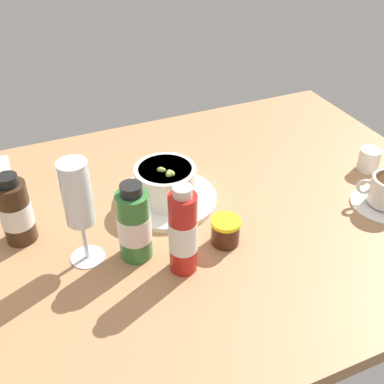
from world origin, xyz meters
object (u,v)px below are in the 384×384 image
(sauce_bottle_red, at_px, (183,233))
(sauce_bottle_green, at_px, (134,224))
(wine_glass, at_px, (78,199))
(jam_jar, at_px, (226,231))
(sauce_bottle_brown, at_px, (16,211))
(porridge_bowl, at_px, (166,186))
(creamer_jug, at_px, (369,160))

(sauce_bottle_red, height_order, sauce_bottle_green, sauce_bottle_red)
(wine_glass, distance_m, jam_jar, 0.28)
(sauce_bottle_red, bearing_deg, wine_glass, -31.66)
(sauce_bottle_brown, relative_size, sauce_bottle_green, 0.92)
(porridge_bowl, xyz_separation_m, creamer_jug, (-0.48, 0.07, -0.01))
(sauce_bottle_green, bearing_deg, wine_glass, -17.51)
(jam_jar, xyz_separation_m, sauce_bottle_green, (0.16, -0.04, 0.04))
(porridge_bowl, xyz_separation_m, jam_jar, (-0.06, 0.17, -0.01))
(wine_glass, relative_size, sauce_bottle_green, 1.32)
(porridge_bowl, height_order, sauce_bottle_green, sauce_bottle_green)
(wine_glass, bearing_deg, sauce_bottle_brown, -45.08)
(creamer_jug, height_order, jam_jar, creamer_jug)
(porridge_bowl, xyz_separation_m, wine_glass, (0.19, 0.10, 0.10))
(porridge_bowl, distance_m, jam_jar, 0.18)
(wine_glass, relative_size, sauce_bottle_red, 1.17)
(creamer_jug, distance_m, sauce_bottle_red, 0.54)
(sauce_bottle_brown, bearing_deg, sauce_bottle_red, 142.31)
(creamer_jug, height_order, wine_glass, wine_glass)
(wine_glass, xyz_separation_m, sauce_bottle_green, (-0.09, 0.03, -0.06))
(sauce_bottle_brown, distance_m, sauce_bottle_red, 0.32)
(porridge_bowl, xyz_separation_m, sauce_bottle_red, (0.04, 0.20, 0.04))
(sauce_bottle_green, bearing_deg, porridge_bowl, -129.51)
(porridge_bowl, distance_m, wine_glass, 0.24)
(creamer_jug, height_order, sauce_bottle_brown, sauce_bottle_brown)
(jam_jar, xyz_separation_m, sauce_bottle_red, (0.10, 0.03, 0.05))
(porridge_bowl, bearing_deg, creamer_jug, 171.19)
(jam_jar, bearing_deg, creamer_jug, -167.39)
(jam_jar, distance_m, sauce_bottle_brown, 0.39)
(creamer_jug, distance_m, jam_jar, 0.43)
(wine_glass, xyz_separation_m, jam_jar, (-0.25, 0.06, -0.11))
(sauce_bottle_brown, relative_size, sauce_bottle_red, 0.82)
(sauce_bottle_red, bearing_deg, sauce_bottle_brown, -37.69)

